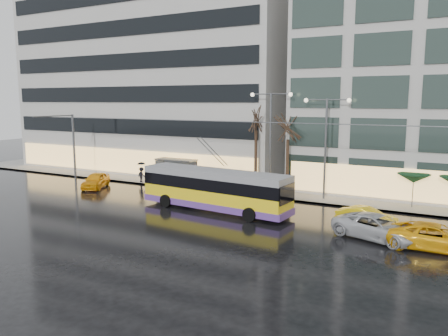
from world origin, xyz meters
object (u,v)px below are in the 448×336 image
Objects in this scene: bus_shelter at (174,165)px; trolleybus at (215,191)px; taxi_a at (96,180)px; street_lamp_near at (271,129)px.

trolleybus is at bearing -39.98° from bus_shelter.
trolleybus is at bearing -33.24° from taxi_a.
bus_shelter is at bearing 17.23° from taxi_a.
bus_shelter is 0.95× the size of taxi_a.
street_lamp_near is 17.77m from taxi_a.
trolleybus is 2.85× the size of taxi_a.
street_lamp_near is 2.05× the size of taxi_a.
taxi_a is (-14.60, 2.28, -0.80)m from trolleybus.
trolleybus is 14.80m from taxi_a.
taxi_a is (-5.77, -5.12, -1.21)m from bus_shelter.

